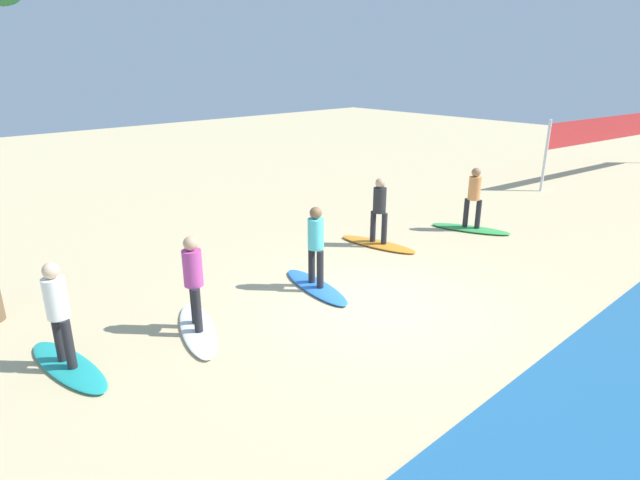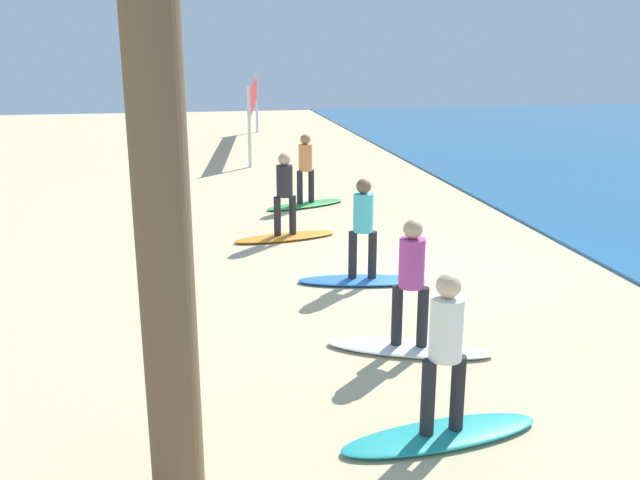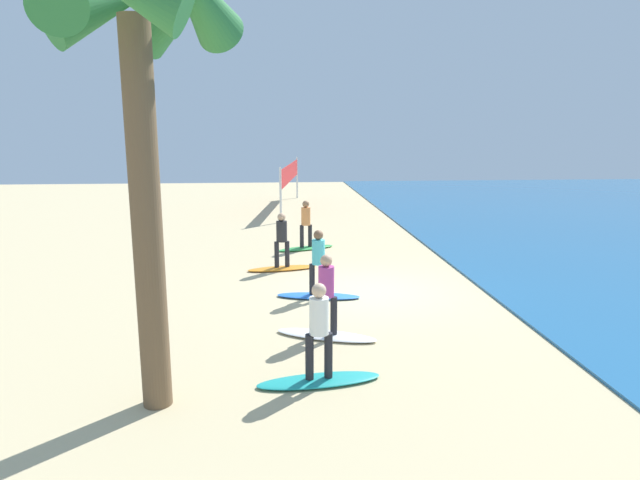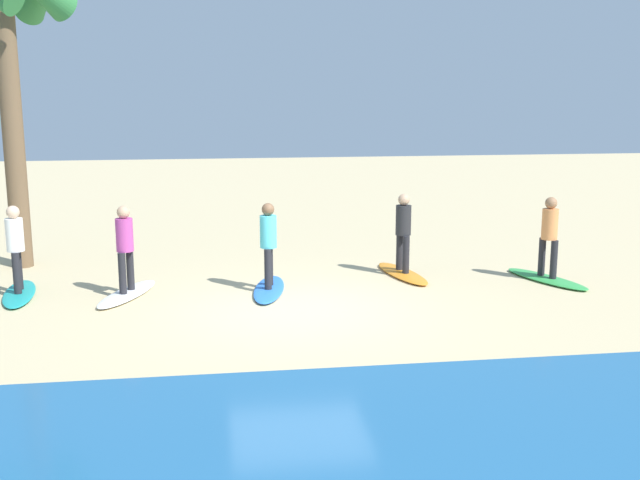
{
  "view_description": "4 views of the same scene",
  "coord_description": "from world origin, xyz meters",
  "px_view_note": "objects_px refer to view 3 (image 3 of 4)",
  "views": [
    {
      "loc": [
        6.89,
        5.88,
        4.45
      ],
      "look_at": [
        -0.12,
        -1.84,
        0.8
      ],
      "focal_mm": 29.27,
      "sensor_mm": 36.0,
      "label": 1
    },
    {
      "loc": [
        10.98,
        -4.03,
        3.79
      ],
      "look_at": [
        0.46,
        -2.08,
        0.78
      ],
      "focal_mm": 39.44,
      "sensor_mm": 36.0,
      "label": 2
    },
    {
      "loc": [
        13.62,
        -2.39,
        4.17
      ],
      "look_at": [
        -0.52,
        -1.26,
        1.29
      ],
      "focal_mm": 30.8,
      "sensor_mm": 36.0,
      "label": 3
    },
    {
      "loc": [
        1.48,
        12.87,
        3.87
      ],
      "look_at": [
        -0.6,
        -1.54,
        0.95
      ],
      "focal_mm": 42.7,
      "sensor_mm": 36.0,
      "label": 4
    }
  ],
  "objects_px": {
    "surfboard_orange": "(282,268)",
    "surfer_blue": "(318,258)",
    "surfboard_white": "(326,335)",
    "volleyball_net": "(290,175)",
    "surfboard_green": "(306,248)",
    "surfer_teal": "(319,324)",
    "palm_tree": "(135,43)",
    "surfer_orange": "(282,236)",
    "surfer_green": "(306,220)",
    "surfboard_blue": "(318,296)",
    "surfer_white": "(326,288)",
    "surfboard_teal": "(319,380)"
  },
  "relations": [
    {
      "from": "surfboard_orange",
      "to": "surfer_blue",
      "type": "height_order",
      "value": "surfer_blue"
    },
    {
      "from": "surfboard_white",
      "to": "surfboard_orange",
      "type": "bearing_deg",
      "value": 119.57
    },
    {
      "from": "volleyball_net",
      "to": "surfboard_orange",
      "type": "bearing_deg",
      "value": -2.63
    },
    {
      "from": "surfboard_white",
      "to": "surfboard_green",
      "type": "bearing_deg",
      "value": 110.78
    },
    {
      "from": "surfer_teal",
      "to": "palm_tree",
      "type": "xyz_separation_m",
      "value": [
        0.5,
        -2.54,
        4.28
      ]
    },
    {
      "from": "surfboard_green",
      "to": "volleyball_net",
      "type": "height_order",
      "value": "volleyball_net"
    },
    {
      "from": "surfer_orange",
      "to": "surfer_green",
      "type": "bearing_deg",
      "value": 162.66
    },
    {
      "from": "surfer_orange",
      "to": "surfer_teal",
      "type": "relative_size",
      "value": 1.0
    },
    {
      "from": "surfboard_blue",
      "to": "palm_tree",
      "type": "height_order",
      "value": "palm_tree"
    },
    {
      "from": "surfboard_green",
      "to": "surfer_orange",
      "type": "height_order",
      "value": "surfer_orange"
    },
    {
      "from": "surfboard_green",
      "to": "palm_tree",
      "type": "height_order",
      "value": "palm_tree"
    },
    {
      "from": "volleyball_net",
      "to": "surfboard_blue",
      "type": "bearing_deg",
      "value": 0.99
    },
    {
      "from": "surfer_teal",
      "to": "surfboard_orange",
      "type": "bearing_deg",
      "value": -176.09
    },
    {
      "from": "surfer_orange",
      "to": "palm_tree",
      "type": "xyz_separation_m",
      "value": [
        8.09,
        -2.02,
        4.28
      ]
    },
    {
      "from": "surfer_white",
      "to": "surfer_teal",
      "type": "distance_m",
      "value": 2.05
    },
    {
      "from": "surfer_blue",
      "to": "surfboard_white",
      "type": "xyz_separation_m",
      "value": [
        2.68,
        -0.05,
        -0.99
      ]
    },
    {
      "from": "surfboard_orange",
      "to": "surfer_white",
      "type": "distance_m",
      "value": 5.7
    },
    {
      "from": "volleyball_net",
      "to": "surfer_blue",
      "type": "bearing_deg",
      "value": 0.99
    },
    {
      "from": "surfboard_orange",
      "to": "surfer_white",
      "type": "xyz_separation_m",
      "value": [
        5.55,
        0.82,
        0.99
      ]
    },
    {
      "from": "surfer_blue",
      "to": "palm_tree",
      "type": "height_order",
      "value": "palm_tree"
    },
    {
      "from": "surfboard_green",
      "to": "surfboard_teal",
      "type": "bearing_deg",
      "value": -113.98
    },
    {
      "from": "surfboard_green",
      "to": "surfer_white",
      "type": "height_order",
      "value": "surfer_white"
    },
    {
      "from": "surfer_green",
      "to": "volleyball_net",
      "type": "relative_size",
      "value": 0.18
    },
    {
      "from": "surfer_white",
      "to": "volleyball_net",
      "type": "bearing_deg",
      "value": -179.31
    },
    {
      "from": "surfer_green",
      "to": "surfboard_blue",
      "type": "bearing_deg",
      "value": -0.0
    },
    {
      "from": "surfer_green",
      "to": "surfer_teal",
      "type": "distance_m",
      "value": 10.39
    },
    {
      "from": "surfboard_green",
      "to": "surfboard_blue",
      "type": "relative_size",
      "value": 1.0
    },
    {
      "from": "surfboard_blue",
      "to": "surfer_blue",
      "type": "bearing_deg",
      "value": -170.34
    },
    {
      "from": "surfboard_white",
      "to": "palm_tree",
      "type": "height_order",
      "value": "palm_tree"
    },
    {
      "from": "surfboard_white",
      "to": "volleyball_net",
      "type": "distance_m",
      "value": 18.67
    },
    {
      "from": "surfer_green",
      "to": "surfboard_teal",
      "type": "xyz_separation_m",
      "value": [
        10.39,
        -0.36,
        -0.99
      ]
    },
    {
      "from": "surfboard_white",
      "to": "surfer_teal",
      "type": "distance_m",
      "value": 2.28
    },
    {
      "from": "surfboard_white",
      "to": "surfer_green",
      "type": "bearing_deg",
      "value": 110.78
    },
    {
      "from": "surfer_teal",
      "to": "surfer_orange",
      "type": "bearing_deg",
      "value": -176.09
    },
    {
      "from": "surfer_green",
      "to": "surfboard_blue",
      "type": "relative_size",
      "value": 0.78
    },
    {
      "from": "surfboard_green",
      "to": "surfboard_white",
      "type": "height_order",
      "value": "same"
    },
    {
      "from": "surfboard_green",
      "to": "surfer_orange",
      "type": "xyz_separation_m",
      "value": [
        2.8,
        -0.87,
        0.99
      ]
    },
    {
      "from": "surfer_orange",
      "to": "surfer_blue",
      "type": "relative_size",
      "value": 1.0
    },
    {
      "from": "surfer_green",
      "to": "surfboard_green",
      "type": "bearing_deg",
      "value": 90.0
    },
    {
      "from": "surfboard_blue",
      "to": "surfer_white",
      "type": "distance_m",
      "value": 2.86
    },
    {
      "from": "surfboard_orange",
      "to": "volleyball_net",
      "type": "xyz_separation_m",
      "value": [
        -13.03,
        0.6,
        1.74
      ]
    },
    {
      "from": "surfer_orange",
      "to": "surfer_white",
      "type": "xyz_separation_m",
      "value": [
        5.55,
        0.82,
        0.0
      ]
    },
    {
      "from": "volleyball_net",
      "to": "surfer_green",
      "type": "bearing_deg",
      "value": 1.54
    },
    {
      "from": "surfboard_blue",
      "to": "surfer_teal",
      "type": "distance_m",
      "value": 4.83
    },
    {
      "from": "surfboard_green",
      "to": "surfboard_teal",
      "type": "relative_size",
      "value": 1.0
    },
    {
      "from": "palm_tree",
      "to": "surfboard_blue",
      "type": "bearing_deg",
      "value": 150.99
    },
    {
      "from": "palm_tree",
      "to": "surfboard_teal",
      "type": "bearing_deg",
      "value": 101.2
    },
    {
      "from": "surfer_blue",
      "to": "surfer_white",
      "type": "distance_m",
      "value": 2.68
    },
    {
      "from": "surfer_orange",
      "to": "surfboard_teal",
      "type": "xyz_separation_m",
      "value": [
        7.59,
        0.52,
        -0.99
      ]
    },
    {
      "from": "surfer_green",
      "to": "surfer_teal",
      "type": "height_order",
      "value": "same"
    }
  ]
}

